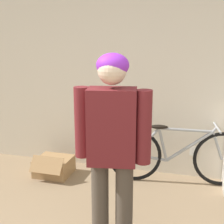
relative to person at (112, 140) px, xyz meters
The scene contains 4 objects.
wall_back 1.74m from the person, 88.13° to the left, with size 8.00×0.07×2.60m.
person is the anchor object (origin of this frame).
bicycle 1.63m from the person, 73.61° to the left, with size 1.74×0.46×0.76m.
cardboard_box 1.91m from the person, 133.27° to the left, with size 0.45×0.48×0.31m.
Camera 1 is at (0.59, -1.20, 1.81)m, focal length 50.00 mm.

